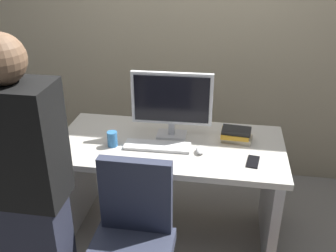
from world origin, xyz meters
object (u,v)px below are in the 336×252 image
at_px(keyboard, 157,146).
at_px(cup_near_keyboard, 112,139).
at_px(monitor, 172,101).
at_px(cell_phone, 253,162).
at_px(person_at_desk, 27,199).
at_px(book_stack, 236,135).
at_px(desk, 169,171).
at_px(mouse, 200,150).

distance_m(keyboard, cup_near_keyboard, 0.30).
bearing_deg(monitor, cell_phone, -26.24).
bearing_deg(cell_phone, person_at_desk, -139.40).
height_order(keyboard, book_stack, book_stack).
bearing_deg(cell_phone, book_stack, 120.14).
xyz_separation_m(person_at_desk, cell_phone, (1.10, 0.69, -0.10)).
relative_size(desk, cup_near_keyboard, 15.03).
bearing_deg(mouse, cup_near_keyboard, -179.40).
relative_size(mouse, cup_near_keyboard, 0.99).
relative_size(person_at_desk, keyboard, 3.81).
distance_m(desk, keyboard, 0.25).
relative_size(keyboard, cell_phone, 2.99).
height_order(person_at_desk, book_stack, person_at_desk).
bearing_deg(book_stack, monitor, -179.95).
relative_size(keyboard, cup_near_keyboard, 4.25).
distance_m(monitor, cell_phone, 0.65).
bearing_deg(desk, mouse, -22.86).
distance_m(cup_near_keyboard, cell_phone, 0.91).
distance_m(mouse, cell_phone, 0.33).
xyz_separation_m(person_at_desk, monitor, (0.56, 0.96, 0.15)).
relative_size(desk, keyboard, 3.53).
bearing_deg(mouse, monitor, 137.39).
height_order(desk, keyboard, keyboard).
xyz_separation_m(keyboard, cup_near_keyboard, (-0.29, -0.02, 0.04)).
distance_m(person_at_desk, keyboard, 0.93).
relative_size(desk, book_stack, 7.10).
xyz_separation_m(keyboard, mouse, (0.28, -0.02, 0.01)).
distance_m(desk, person_at_desk, 1.07).
distance_m(monitor, keyboard, 0.31).
bearing_deg(desk, cup_near_keyboard, -164.94).
height_order(keyboard, mouse, mouse).
xyz_separation_m(desk, monitor, (0.00, 0.11, 0.48)).
height_order(cup_near_keyboard, book_stack, cup_near_keyboard).
relative_size(keyboard, mouse, 4.30).
bearing_deg(desk, book_stack, 13.57).
distance_m(desk, mouse, 0.34).
height_order(mouse, book_stack, book_stack).
bearing_deg(book_stack, mouse, -138.42).
height_order(monitor, mouse, monitor).
bearing_deg(keyboard, cup_near_keyboard, -176.56).
bearing_deg(cup_near_keyboard, monitor, 29.10).
bearing_deg(monitor, desk, -91.39).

